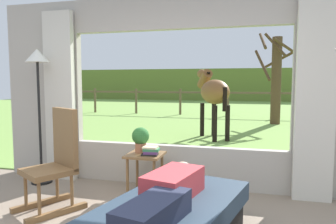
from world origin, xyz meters
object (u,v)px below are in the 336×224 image
reclining_person (168,192)px  book_stack (151,151)px  horse (213,92)px  pasture_tree (276,77)px  rocking_chair (57,160)px  side_table (145,161)px  potted_plant (141,138)px  floor_lamp_left (38,75)px

reclining_person → book_stack: 1.34m
reclining_person → horse: bearing=106.5°
pasture_tree → book_stack: bearing=-104.3°
rocking_chair → pasture_tree: size_ratio=0.37×
side_table → pasture_tree: bearing=74.9°
horse → potted_plant: bearing=-124.9°
reclining_person → book_stack: size_ratio=6.31×
rocking_chair → side_table: 1.05m
rocking_chair → book_stack: size_ratio=4.95×
book_stack → horse: horse is taller
horse → pasture_tree: (1.65, 3.19, 0.42)m
reclining_person → floor_lamp_left: floor_lamp_left is taller
book_stack → horse: bearing=86.7°
side_table → book_stack: (0.09, -0.06, 0.15)m
reclining_person → potted_plant: potted_plant is taller
potted_plant → pasture_tree: (2.07, 7.34, 0.88)m
side_table → potted_plant: bearing=143.1°
potted_plant → book_stack: potted_plant is taller
side_table → book_stack: 0.18m
rocking_chair → side_table: (0.80, 0.67, -0.12)m
side_table → floor_lamp_left: floor_lamp_left is taller
rocking_chair → horse: horse is taller
rocking_chair → side_table: bearing=70.6°
rocking_chair → pasture_tree: (2.80, 8.07, 1.03)m
reclining_person → pasture_tree: (1.36, 8.68, 1.06)m
floor_lamp_left → book_stack: bearing=-4.4°
horse → pasture_tree: size_ratio=0.57×
rocking_chair → potted_plant: (0.72, 0.73, 0.16)m
floor_lamp_left → horse: floor_lamp_left is taller
reclining_person → floor_lamp_left: size_ratio=0.77×
rocking_chair → potted_plant: 1.04m
reclining_person → side_table: bearing=129.8°
rocking_chair → horse: 5.05m
reclining_person → potted_plant: (-0.71, 1.34, 0.18)m
potted_plant → horse: 4.19m
side_table → reclining_person: bearing=-63.6°
book_stack → floor_lamp_left: 1.90m
reclining_person → rocking_chair: bearing=170.5°
side_table → book_stack: book_stack is taller
reclining_person → side_table: 1.43m
floor_lamp_left → side_table: bearing=-2.5°
book_stack → potted_plant: bearing=145.8°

